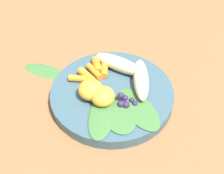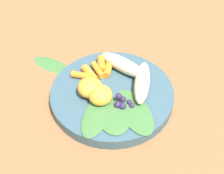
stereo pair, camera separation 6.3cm
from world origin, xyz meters
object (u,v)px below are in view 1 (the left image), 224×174
at_px(bowl, 112,94).
at_px(kale_leaf_stray, 44,70).
at_px(banana_peeled_right, 141,79).
at_px(banana_peeled_left, 119,64).
at_px(orange_segment_near, 103,96).

xyz_separation_m(bowl, kale_leaf_stray, (-0.15, -0.12, -0.01)).
xyz_separation_m(banana_peeled_right, kale_leaf_stray, (-0.15, -0.19, -0.04)).
bearing_deg(banana_peeled_left, banana_peeled_right, 164.05).
height_order(orange_segment_near, kale_leaf_stray, orange_segment_near).
distance_m(banana_peeled_left, kale_leaf_stray, 0.19).
bearing_deg(banana_peeled_right, orange_segment_near, 123.81).
bearing_deg(banana_peeled_right, banana_peeled_left, 43.71).
relative_size(banana_peeled_left, banana_peeled_right, 1.00).
xyz_separation_m(banana_peeled_left, banana_peeled_right, (0.06, 0.03, 0.00)).
bearing_deg(orange_segment_near, banana_peeled_right, 101.65).
relative_size(bowl, banana_peeled_right, 2.13).
bearing_deg(banana_peeled_left, orange_segment_near, 102.05).
relative_size(bowl, banana_peeled_left, 2.13).
bearing_deg(banana_peeled_left, kale_leaf_stray, 23.98).
distance_m(bowl, banana_peeled_right, 0.07).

